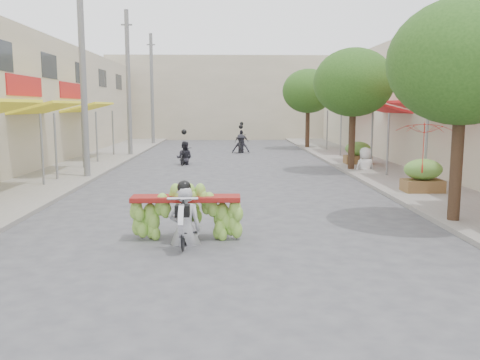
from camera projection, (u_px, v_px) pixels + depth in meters
name	position (u px, v px, depth m)	size (l,w,h in m)	color
ground	(227.00, 285.00, 8.00)	(120.00, 120.00, 0.00)	#504F54
sidewalk_left	(70.00, 168.00, 22.64)	(4.00, 60.00, 0.12)	gray
sidewalk_right	(380.00, 167.00, 23.02)	(4.00, 60.00, 0.12)	gray
far_building	(226.00, 98.00, 45.09)	(20.00, 6.00, 7.00)	#C0B498
utility_pole_mid	(83.00, 73.00, 19.15)	(0.60, 0.24, 8.00)	slate
utility_pole_far	(128.00, 84.00, 28.05)	(0.60, 0.24, 8.00)	slate
utility_pole_back	(152.00, 89.00, 36.95)	(0.60, 0.24, 8.00)	slate
street_tree_near	(463.00, 62.00, 11.56)	(3.40, 3.40, 5.25)	#3A2719
street_tree_mid	(354.00, 83.00, 21.45)	(3.40, 3.40, 5.25)	#3A2719
street_tree_far	(308.00, 91.00, 33.32)	(3.40, 3.40, 5.25)	#3A2719
produce_crate_mid	(423.00, 173.00, 15.98)	(1.20, 0.88, 1.16)	brown
produce_crate_far	(358.00, 151.00, 23.89)	(1.20, 0.88, 1.16)	brown
banana_motorbike	(185.00, 207.00, 10.43)	(2.28, 1.92, 2.24)	black
market_umbrella	(425.00, 121.00, 14.82)	(2.08, 2.08, 1.54)	red
pedestrian	(366.00, 147.00, 21.78)	(1.02, 0.74, 1.87)	white
bg_motorbike_a	(184.00, 148.00, 24.51)	(0.86, 1.48, 1.95)	black
bg_motorbike_b	(241.00, 139.00, 30.68)	(1.12, 1.79, 1.95)	black
bg_motorbike_c	(242.00, 134.00, 36.11)	(1.03, 1.47, 1.95)	black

